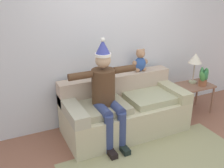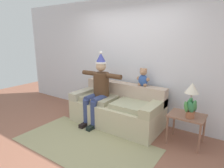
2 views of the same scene
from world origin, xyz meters
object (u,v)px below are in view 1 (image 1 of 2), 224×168
Objects in this scene: couch at (124,110)px; potted_plant at (203,77)px; teddy_bear at (140,61)px; side_table at (195,89)px; person_seated at (106,92)px; table_lamp at (195,60)px.

potted_plant reaches higher than couch.
teddy_bear reaches higher than side_table.
potted_plant is (1.51, -0.10, 0.36)m from couch.
teddy_bear is at bearing 28.40° from person_seated.
person_seated is at bearing -172.19° from table_lamp.
couch is 1.45m from side_table.
table_lamp reaches higher than side_table.
potted_plant is at bearing 1.84° from person_seated.
couch is at bearing 179.95° from side_table.
couch is at bearing 176.14° from potted_plant.
side_table is at bearing 124.63° from potted_plant.
teddy_bear is at bearing 32.47° from couch.
couch is 5.41× the size of potted_plant.
potted_plant is at bearing -3.86° from couch.
person_seated reaches higher than side_table.
person_seated is 4.08× the size of teddy_bear.
teddy_bear is at bearing 163.94° from side_table.
teddy_bear is (0.83, 0.45, 0.23)m from person_seated.
table_lamp is (0.02, 0.09, 0.52)m from side_table.
table_lamp is 0.33m from potted_plant.
teddy_bear is (0.45, 0.28, 0.68)m from couch.
couch is 1.24× the size of person_seated.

